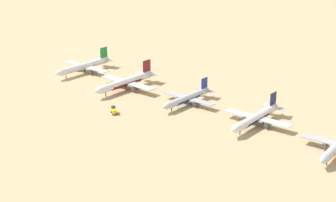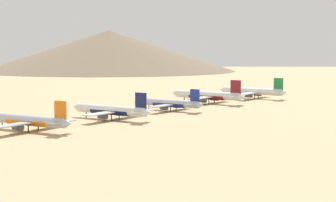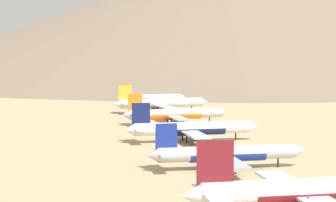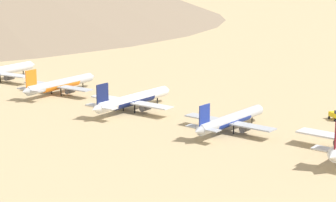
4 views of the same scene
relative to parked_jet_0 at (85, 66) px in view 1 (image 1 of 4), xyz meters
The scene contains 6 objects.
ground_plane 135.95m from the parked_jet_0, 86.95° to the left, with size 1800.00×1800.00×0.00m, color tan.
parked_jet_0 is the anchor object (origin of this frame).
parked_jet_1 46.38m from the parked_jet_0, 81.86° to the left, with size 50.71×41.08×14.66m.
parked_jet_2 90.91m from the parked_jet_0, 88.52° to the left, with size 42.01×34.03×12.14m.
parked_jet_3 136.76m from the parked_jet_0, 88.66° to the left, with size 46.20×37.50×13.33m.
service_truck 80.21m from the parked_jet_0, 60.56° to the left, with size 4.90×5.69×3.90m.
Camera 1 is at (218.94, 136.98, 106.70)m, focal length 58.24 mm.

